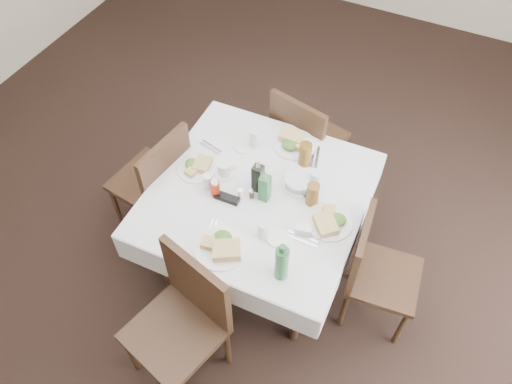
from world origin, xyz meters
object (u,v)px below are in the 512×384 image
(chair_north, at_px, (304,137))
(dining_table, at_px, (258,200))
(water_e, at_px, (315,180))
(coffee_mug, at_px, (225,170))
(water_s, at_px, (264,230))
(ketchup_bottle, at_px, (215,189))
(chair_south, at_px, (185,315))
(water_n, at_px, (255,138))
(water_w, at_px, (208,182))
(oil_cruet_green, at_px, (265,187))
(green_bottle, at_px, (282,263))
(oil_cruet_dark, at_px, (258,177))
(chair_west, at_px, (158,179))
(chair_east, at_px, (373,267))
(bread_basket, at_px, (300,183))

(chair_north, bearing_deg, dining_table, -90.41)
(water_e, height_order, coffee_mug, water_e)
(chair_north, xyz_separation_m, water_s, (0.17, -1.05, 0.27))
(water_e, distance_m, ketchup_bottle, 0.63)
(dining_table, relative_size, chair_south, 1.34)
(water_n, height_order, water_w, water_n)
(oil_cruet_green, relative_size, green_bottle, 0.87)
(oil_cruet_dark, distance_m, green_bottle, 0.63)
(water_n, xyz_separation_m, coffee_mug, (-0.06, -0.32, -0.02))
(dining_table, bearing_deg, oil_cruet_dark, 117.36)
(chair_north, xyz_separation_m, water_e, (0.29, -0.58, 0.28))
(chair_south, distance_m, green_bottle, 0.64)
(chair_north, distance_m, chair_south, 1.62)
(chair_north, distance_m, chair_west, 1.12)
(oil_cruet_dark, relative_size, oil_cruet_green, 1.04)
(water_n, bearing_deg, chair_south, -82.92)
(dining_table, distance_m, water_w, 0.34)
(chair_east, height_order, bread_basket, chair_east)
(green_bottle, bearing_deg, oil_cruet_green, 124.93)
(water_n, distance_m, green_bottle, 1.00)
(chair_west, bearing_deg, water_e, 13.62)
(water_e, height_order, oil_cruet_dark, oil_cruet_dark)
(water_n, bearing_deg, water_s, -60.06)
(chair_west, xyz_separation_m, coffee_mug, (0.49, 0.10, 0.25))
(chair_west, xyz_separation_m, ketchup_bottle, (0.52, -0.08, 0.26))
(dining_table, distance_m, oil_cruet_dark, 0.20)
(chair_east, relative_size, chair_west, 0.92)
(water_w, relative_size, coffee_mug, 0.87)
(water_n, bearing_deg, chair_north, 64.25)
(chair_north, distance_m, water_n, 0.54)
(chair_north, bearing_deg, bread_basket, -71.31)
(ketchup_bottle, bearing_deg, water_s, -20.00)
(water_e, height_order, oil_cruet_green, oil_cruet_green)
(chair_north, height_order, chair_east, chair_north)
(chair_west, bearing_deg, water_n, 36.80)
(water_e, relative_size, ketchup_bottle, 1.04)
(chair_north, height_order, water_e, chair_north)
(water_n, xyz_separation_m, bread_basket, (0.41, -0.20, -0.03))
(bread_basket, xyz_separation_m, coffee_mug, (-0.47, -0.12, 0.01))
(ketchup_bottle, xyz_separation_m, green_bottle, (0.60, -0.34, 0.07))
(chair_west, bearing_deg, oil_cruet_dark, 6.38)
(oil_cruet_green, height_order, green_bottle, green_bottle)
(water_w, height_order, green_bottle, green_bottle)
(chair_north, bearing_deg, water_e, -62.93)
(oil_cruet_dark, bearing_deg, water_w, -155.87)
(oil_cruet_green, distance_m, ketchup_bottle, 0.31)
(coffee_mug, bearing_deg, green_bottle, -39.23)
(water_w, height_order, oil_cruet_green, oil_cruet_green)
(chair_south, bearing_deg, chair_east, 43.16)
(oil_cruet_green, bearing_deg, water_w, -167.50)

